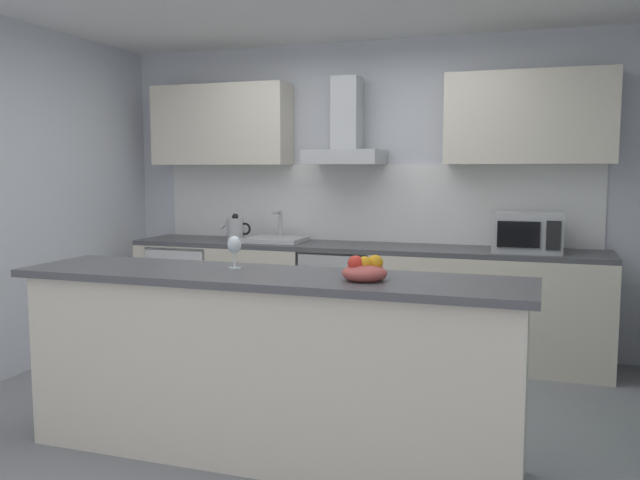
{
  "coord_description": "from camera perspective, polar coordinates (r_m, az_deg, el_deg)",
  "views": [
    {
      "loc": [
        1.44,
        -3.74,
        1.52
      ],
      "look_at": [
        0.03,
        0.44,
        1.05
      ],
      "focal_mm": 37.28,
      "sensor_mm": 36.0,
      "label": 1
    }
  ],
  "objects": [
    {
      "name": "backsplash_tile",
      "position": [
        5.74,
        4.12,
        3.18
      ],
      "size": [
        3.79,
        0.02,
        0.66
      ],
      "primitive_type": "cube",
      "color": "white"
    },
    {
      "name": "range_hood",
      "position": [
        5.57,
        2.23,
        8.84
      ],
      "size": [
        0.62,
        0.45,
        0.72
      ],
      "color": "#B7BABC"
    },
    {
      "name": "wall_back",
      "position": [
        5.8,
        4.31,
        3.9
      ],
      "size": [
        5.46,
        0.12,
        2.6
      ],
      "primitive_type": "cube",
      "color": "silver",
      "rests_on": "ground"
    },
    {
      "name": "refrigerator",
      "position": [
        6.11,
        -11.03,
        -4.35
      ],
      "size": [
        0.58,
        0.6,
        0.85
      ],
      "color": "white",
      "rests_on": "ground"
    },
    {
      "name": "kettle",
      "position": [
        5.78,
        -7.26,
        0.94
      ],
      "size": [
        0.29,
        0.15,
        0.24
      ],
      "color": "#B7BABC",
      "rests_on": "counter_back"
    },
    {
      "name": "fruit_bowl",
      "position": [
        3.22,
        3.86,
        -2.67
      ],
      "size": [
        0.22,
        0.22,
        0.13
      ],
      "color": "#B24C47",
      "rests_on": "counter_island"
    },
    {
      "name": "sink",
      "position": [
        5.69,
        -3.89,
        0.11
      ],
      "size": [
        0.5,
        0.4,
        0.26
      ],
      "color": "silver",
      "rests_on": "counter_back"
    },
    {
      "name": "counter_back",
      "position": [
        5.54,
        3.25,
        -5.06
      ],
      "size": [
        3.92,
        0.6,
        0.9
      ],
      "color": "beige",
      "rests_on": "ground"
    },
    {
      "name": "ground",
      "position": [
        4.29,
        -2.31,
        -14.82
      ],
      "size": [
        5.46,
        4.63,
        0.02
      ],
      "primitive_type": "cube",
      "color": "gray"
    },
    {
      "name": "microwave",
      "position": [
        5.2,
        17.41,
        0.63
      ],
      "size": [
        0.5,
        0.38,
        0.3
      ],
      "color": "#B7BABC",
      "rests_on": "counter_back"
    },
    {
      "name": "counter_island",
      "position": [
        3.55,
        -4.57,
        -10.68
      ],
      "size": [
        2.7,
        0.64,
        0.99
      ],
      "color": "beige",
      "rests_on": "ground"
    },
    {
      "name": "oven",
      "position": [
        5.55,
        1.79,
        -4.93
      ],
      "size": [
        0.6,
        0.62,
        0.8
      ],
      "color": "slate",
      "rests_on": "ground"
    },
    {
      "name": "wine_glass",
      "position": [
        3.61,
        -7.37,
        -0.51
      ],
      "size": [
        0.08,
        0.08,
        0.18
      ],
      "color": "silver",
      "rests_on": "counter_island"
    },
    {
      "name": "upper_cabinets",
      "position": [
        5.59,
        3.76,
        10.08
      ],
      "size": [
        3.87,
        0.32,
        0.7
      ],
      "color": "beige"
    }
  ]
}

